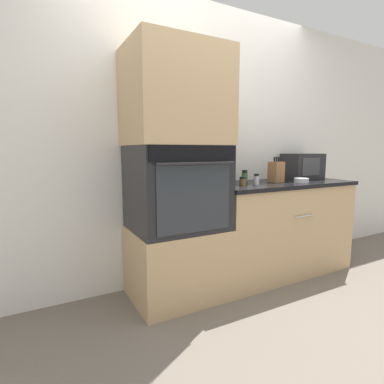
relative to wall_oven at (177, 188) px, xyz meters
name	(u,v)px	position (x,y,z in m)	size (l,w,h in m)	color
ground_plane	(235,301)	(0.36, -0.30, -0.90)	(12.00, 12.00, 0.00)	#6B6056
wall_back	(197,144)	(0.36, 0.33, 0.35)	(8.00, 0.05, 2.50)	silver
oven_cabinet_base	(177,262)	(0.00, 0.00, -0.61)	(0.73, 0.60, 0.57)	tan
wall_oven	(177,188)	(0.00, 0.00, 0.00)	(0.71, 0.64, 0.65)	black
oven_cabinet_upper	(176,97)	(0.00, 0.00, 0.69)	(0.73, 0.60, 0.72)	tan
counter_unit	(278,227)	(1.09, 0.00, -0.45)	(1.48, 0.63, 0.89)	tan
microwave	(302,166)	(1.56, 0.15, 0.12)	(0.41, 0.27, 0.27)	#232326
knife_block	(276,172)	(1.05, 0.01, 0.09)	(0.11, 0.12, 0.24)	olive
bowl	(301,180)	(1.23, -0.14, 0.01)	(0.13, 0.13, 0.04)	silver
condiment_jar_near	(256,179)	(0.73, -0.09, 0.04)	(0.05, 0.05, 0.10)	silver
condiment_jar_mid	(245,176)	(0.78, 0.14, 0.05)	(0.06, 0.06, 0.12)	#427047
condiment_jar_far	(243,181)	(0.60, -0.07, 0.03)	(0.06, 0.06, 0.07)	brown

